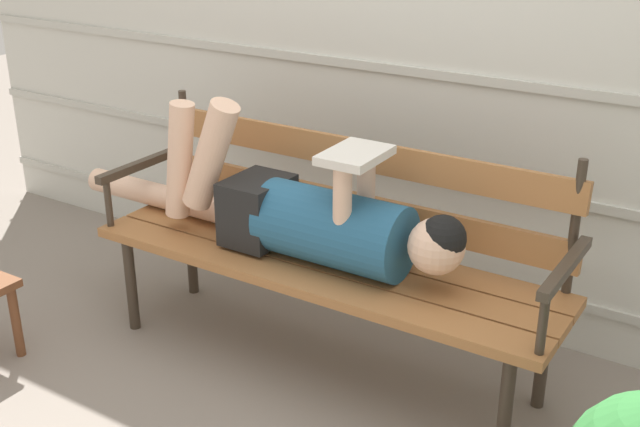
% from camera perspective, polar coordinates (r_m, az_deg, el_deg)
% --- Properties ---
extents(ground_plane, '(12.00, 12.00, 0.00)m').
position_cam_1_polar(ground_plane, '(3.03, -0.92, -11.42)').
color(ground_plane, gray).
extents(house_siding, '(4.89, 0.08, 2.44)m').
position_cam_1_polar(house_siding, '(3.18, 6.34, 13.87)').
color(house_siding, beige).
rests_on(house_siding, ground).
extents(park_bench, '(1.79, 0.49, 0.90)m').
position_cam_1_polar(park_bench, '(2.91, 0.74, -1.92)').
color(park_bench, '#9E6638').
rests_on(park_bench, ground).
extents(reclining_person, '(1.74, 0.27, 0.56)m').
position_cam_1_polar(reclining_person, '(2.85, -1.41, -0.04)').
color(reclining_person, '#23567A').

